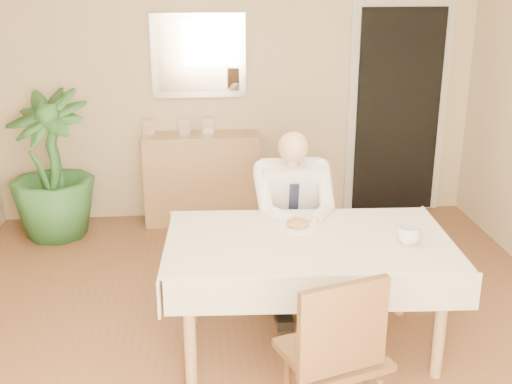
{
  "coord_description": "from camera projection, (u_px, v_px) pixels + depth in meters",
  "views": [
    {
      "loc": [
        -0.33,
        -3.48,
        2.26
      ],
      "look_at": [
        0.0,
        0.35,
        0.95
      ],
      "focal_mm": 45.0,
      "sensor_mm": 36.0,
      "label": 1
    }
  ],
  "objects": [
    {
      "name": "plate",
      "position": [
        298.0,
        227.0,
        4.01
      ],
      "size": [
        0.26,
        0.26,
        0.02
      ],
      "primitive_type": "cylinder",
      "color": "white",
      "rests_on": "dining_table"
    },
    {
      "name": "sideboard",
      "position": [
        202.0,
        178.0,
        6.06
      ],
      "size": [
        1.07,
        0.37,
        0.85
      ],
      "primitive_type": "cube",
      "rotation": [
        0.0,
        0.0,
        -0.01
      ],
      "color": "#A77B4E",
      "rests_on": "ground"
    },
    {
      "name": "photo_frame_left",
      "position": [
        148.0,
        128.0,
        5.88
      ],
      "size": [
        0.1,
        0.02,
        0.14
      ],
      "primitive_type": "cube",
      "color": "silver",
      "rests_on": "sideboard"
    },
    {
      "name": "coffee_mug",
      "position": [
        409.0,
        236.0,
        3.76
      ],
      "size": [
        0.16,
        0.16,
        0.11
      ],
      "primitive_type": "imported",
      "rotation": [
        0.0,
        0.0,
        -0.18
      ],
      "color": "white",
      "rests_on": "dining_table"
    },
    {
      "name": "potted_palm",
      "position": [
        51.0,
        166.0,
        5.64
      ],
      "size": [
        0.97,
        0.97,
        1.31
      ],
      "primitive_type": "imported",
      "rotation": [
        0.0,
        0.0,
        -0.42
      ],
      "color": "#275826",
      "rests_on": "ground"
    },
    {
      "name": "mirror",
      "position": [
        198.0,
        56.0,
        5.84
      ],
      "size": [
        0.86,
        0.04,
        0.76
      ],
      "color": "silver",
      "rests_on": "room"
    },
    {
      "name": "doorway",
      "position": [
        397.0,
        112.0,
        6.16
      ],
      "size": [
        0.96,
        0.07,
        2.1
      ],
      "color": "beige",
      "rests_on": "ground"
    },
    {
      "name": "chair_near",
      "position": [
        336.0,
        351.0,
        3.08
      ],
      "size": [
        0.57,
        0.58,
        0.96
      ],
      "rotation": [
        0.0,
        0.0,
        0.32
      ],
      "color": "#402613",
      "rests_on": "ground"
    },
    {
      "name": "photo_frame_right",
      "position": [
        208.0,
        125.0,
        5.96
      ],
      "size": [
        0.1,
        0.02,
        0.14
      ],
      "primitive_type": "cube",
      "color": "silver",
      "rests_on": "sideboard"
    },
    {
      "name": "dining_table",
      "position": [
        308.0,
        251.0,
        3.88
      ],
      "size": [
        1.76,
        1.09,
        0.75
      ],
      "rotation": [
        0.0,
        0.0,
        -0.05
      ],
      "color": "#A77B4E",
      "rests_on": "ground"
    },
    {
      "name": "seated_man",
      "position": [
        294.0,
        213.0,
        4.43
      ],
      "size": [
        0.48,
        0.72,
        1.24
      ],
      "color": "white",
      "rests_on": "ground"
    },
    {
      "name": "room",
      "position": [
        261.0,
        153.0,
        3.62
      ],
      "size": [
        5.0,
        5.02,
        2.6
      ],
      "color": "brown",
      "rests_on": "ground"
    },
    {
      "name": "fork",
      "position": [
        293.0,
        228.0,
        3.95
      ],
      "size": [
        0.01,
        0.13,
        0.01
      ],
      "primitive_type": "cylinder",
      "rotation": [
        1.57,
        0.0,
        0.0
      ],
      "color": "silver",
      "rests_on": "dining_table"
    },
    {
      "name": "food",
      "position": [
        298.0,
        223.0,
        4.0
      ],
      "size": [
        0.14,
        0.14,
        0.06
      ],
      "primitive_type": "ellipsoid",
      "color": "brown",
      "rests_on": "dining_table"
    },
    {
      "name": "photo_frame_center",
      "position": [
        184.0,
        127.0,
        5.91
      ],
      "size": [
        0.1,
        0.02,
        0.14
      ],
      "primitive_type": "cube",
      "color": "silver",
      "rests_on": "sideboard"
    },
    {
      "name": "chair_far",
      "position": [
        288.0,
        227.0,
        4.77
      ],
      "size": [
        0.42,
        0.42,
        0.84
      ],
      "rotation": [
        0.0,
        0.0,
        0.05
      ],
      "color": "#402613",
      "rests_on": "ground"
    },
    {
      "name": "knife",
      "position": [
        306.0,
        227.0,
        3.95
      ],
      "size": [
        0.01,
        0.13,
        0.01
      ],
      "primitive_type": "cylinder",
      "rotation": [
        1.57,
        0.0,
        0.0
      ],
      "color": "silver",
      "rests_on": "dining_table"
    }
  ]
}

